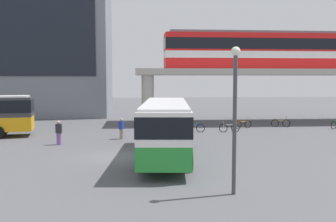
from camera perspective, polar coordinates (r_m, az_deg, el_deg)
ground_plane at (r=32.53m, az=-6.59°, el=-3.21°), size 120.00×120.00×0.00m
station_building at (r=51.42m, az=-21.73°, el=9.47°), size 22.71×11.21×17.97m
elevated_platform at (r=41.89m, az=17.94°, el=4.96°), size 32.42×6.64×5.52m
train at (r=41.59m, az=16.65°, el=8.71°), size 24.38×2.96×3.84m
bus_main at (r=21.75m, az=-0.38°, el=-1.90°), size 3.53×11.22×3.22m
bicycle_silver at (r=32.94m, az=9.19°, el=-2.51°), size 1.79×0.09×1.04m
bicycle_blue at (r=32.54m, az=3.96°, el=-2.55°), size 1.78×0.30×1.04m
bicycle_brown at (r=37.54m, az=16.55°, el=-1.75°), size 1.77×0.38×1.04m
bicycle_orange at (r=35.67m, az=11.19°, el=-1.98°), size 1.72×0.60×1.04m
pedestrian_walking_across at (r=27.32m, az=-16.06°, el=-3.26°), size 0.41×0.32×1.66m
pedestrian_waiting_near_stop at (r=28.93m, az=-6.98°, el=-2.76°), size 0.42×0.48×1.57m
lamp_post at (r=14.93m, az=10.00°, el=0.54°), size 0.36×0.36×5.78m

